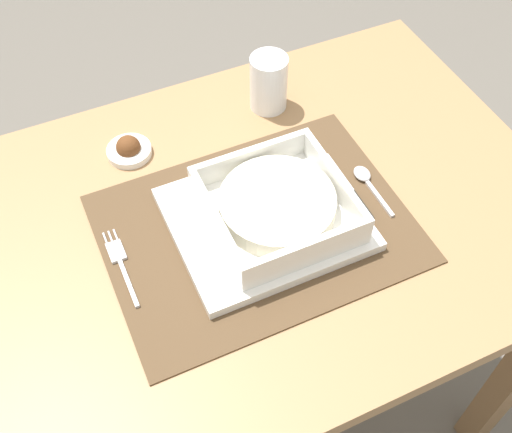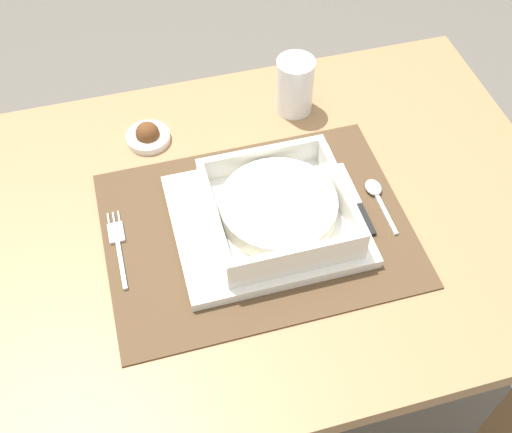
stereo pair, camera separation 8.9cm
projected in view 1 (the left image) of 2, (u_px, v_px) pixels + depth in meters
The scene contains 10 objects.
ground_plane at pixel (252, 400), 1.48m from camera, with size 6.00×6.00×0.00m, color #59544C.
dining_table at pixel (251, 259), 1.01m from camera, with size 0.94×0.65×0.70m.
placemat at pixel (256, 229), 0.91m from camera, with size 0.44×0.33×0.00m, color #4C3823.
serving_plate at pixel (265, 219), 0.91m from camera, with size 0.27×0.23×0.02m, color white.
porridge_bowl at pixel (277, 206), 0.89m from camera, with size 0.19×0.19×0.05m.
fork at pixel (120, 261), 0.87m from camera, with size 0.02×0.14×0.00m.
spoon at pixel (365, 178), 0.96m from camera, with size 0.02×0.11×0.01m.
butter_knife at pixel (349, 191), 0.95m from camera, with size 0.01×0.14×0.01m.
drinking_glass at pixel (269, 85), 1.04m from camera, with size 0.06×0.06×0.10m.
condiment_saucer at pixel (129, 149), 1.00m from camera, with size 0.07×0.07×0.04m.
Camera 1 is at (-0.23, -0.52, 1.43)m, focal length 44.10 mm.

